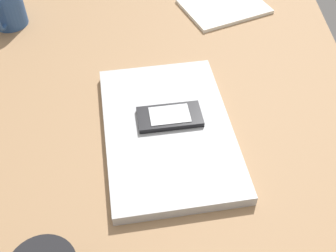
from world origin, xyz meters
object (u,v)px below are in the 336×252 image
(laptop_closed, at_px, (168,130))
(cell_phone_on_laptop, at_px, (170,117))
(coffee_mug, at_px, (6,7))
(notepad, at_px, (224,6))

(laptop_closed, bearing_deg, cell_phone_on_laptop, 161.49)
(cell_phone_on_laptop, xyz_separation_m, coffee_mug, (-0.31, -0.35, 0.02))
(laptop_closed, distance_m, coffee_mug, 0.48)
(coffee_mug, relative_size, notepad, 0.58)
(notepad, bearing_deg, laptop_closed, -43.57)
(cell_phone_on_laptop, bearing_deg, notepad, 160.61)
(laptop_closed, xyz_separation_m, notepad, (-0.39, 0.13, -0.01))
(cell_phone_on_laptop, height_order, notepad, cell_phone_on_laptop)
(coffee_mug, bearing_deg, cell_phone_on_laptop, 48.01)
(laptop_closed, bearing_deg, coffee_mug, -142.48)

